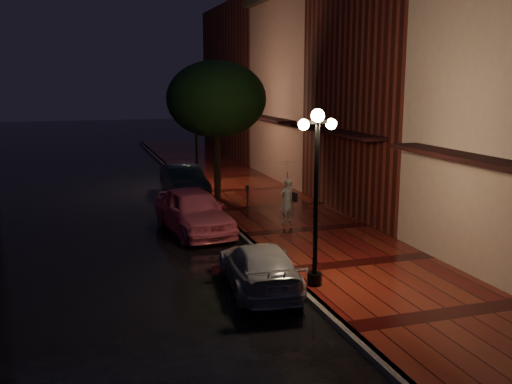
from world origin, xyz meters
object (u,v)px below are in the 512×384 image
object	(u,v)px
streetlamp_near	(316,187)
pink_car	(193,211)
street_tree	(217,101)
parking_meter	(247,198)
woman_with_umbrella	(287,181)
navy_car	(184,182)
silver_car	(260,266)
streetlamp_far	(196,135)

from	to	relation	value
streetlamp_near	pink_car	xyz separation A→B (m)	(-1.74, 6.29, -1.83)
street_tree	parking_meter	distance (m)	5.06
pink_car	woman_with_umbrella	size ratio (longest dim) A/B	2.03
navy_car	woman_with_umbrella	world-z (taller)	woman_with_umbrella
navy_car	silver_car	distance (m)	11.72
woman_with_umbrella	streetlamp_far	bearing A→B (deg)	-94.29
street_tree	parking_meter	world-z (taller)	street_tree
pink_car	navy_car	world-z (taller)	pink_car
pink_car	navy_car	xyz separation A→B (m)	(0.79, 5.99, -0.06)
streetlamp_near	woman_with_umbrella	distance (m)	6.42
silver_car	parking_meter	world-z (taller)	parking_meter
streetlamp_near	parking_meter	world-z (taller)	streetlamp_near
navy_car	parking_meter	size ratio (longest dim) A/B	3.59
street_tree	navy_car	size ratio (longest dim) A/B	1.35
streetlamp_near	pink_car	world-z (taller)	streetlamp_near
streetlamp_near	woman_with_umbrella	xyz separation A→B (m)	(1.59, 6.15, -0.98)
streetlamp_far	streetlamp_near	bearing A→B (deg)	-90.00
navy_car	silver_car	world-z (taller)	navy_car
woman_with_umbrella	streetlamp_near	bearing A→B (deg)	59.74
street_tree	woman_with_umbrella	xyz separation A→B (m)	(1.33, -4.84, -2.63)
parking_meter	woman_with_umbrella	bearing A→B (deg)	-22.69
street_tree	navy_car	distance (m)	3.95
streetlamp_near	navy_car	bearing A→B (deg)	94.42
streetlamp_far	parking_meter	distance (m)	7.01
pink_car	streetlamp_near	bearing A→B (deg)	-81.70
pink_car	silver_car	world-z (taller)	pink_car
streetlamp_far	silver_car	bearing A→B (deg)	-95.28
streetlamp_near	street_tree	world-z (taller)	street_tree
silver_car	woman_with_umbrella	distance (m)	6.35
streetlamp_far	woman_with_umbrella	world-z (taller)	streetlamp_far
streetlamp_far	woman_with_umbrella	distance (m)	8.07
street_tree	navy_car	world-z (taller)	street_tree
silver_car	woman_with_umbrella	bearing A→B (deg)	-111.00
streetlamp_far	navy_car	size ratio (longest dim) A/B	1.00
pink_car	silver_car	xyz separation A→B (m)	(0.50, -5.73, -0.19)
navy_car	parking_meter	world-z (taller)	navy_car
streetlamp_far	street_tree	xyz separation A→B (m)	(0.26, -3.01, 1.64)
streetlamp_far	pink_car	xyz separation A→B (m)	(-1.74, -7.71, -1.83)
pink_car	woman_with_umbrella	xyz separation A→B (m)	(3.33, -0.15, 0.85)
streetlamp_far	woman_with_umbrella	bearing A→B (deg)	-78.54
streetlamp_far	silver_car	world-z (taller)	streetlamp_far
street_tree	pink_car	xyz separation A→B (m)	(-2.00, -4.70, -3.48)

